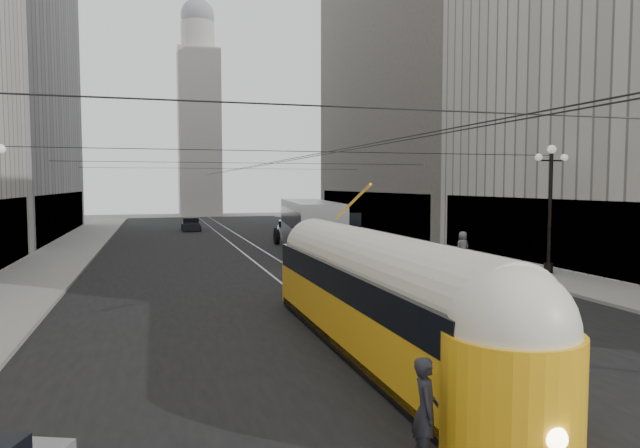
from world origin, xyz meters
TOP-DOWN VIEW (x-y plane):
  - road at (0.00, 32.50)m, footprint 20.00×85.00m
  - sidewalk_left at (-12.00, 36.00)m, footprint 4.00×72.00m
  - sidewalk_right at (12.00, 36.00)m, footprint 4.00×72.00m
  - rail_left at (-0.75, 32.50)m, footprint 0.12×85.00m
  - rail_right at (0.75, 32.50)m, footprint 0.12×85.00m
  - building_right_far at (20.00, 48.00)m, footprint 12.60×32.60m
  - distant_tower at (0.00, 80.00)m, footprint 6.00×6.00m
  - lamppost_right_mid at (12.60, 18.00)m, footprint 1.86×0.44m
  - catenary at (0.12, 31.49)m, footprint 25.00×72.00m
  - streetcar at (-0.50, 8.38)m, footprint 2.48×15.11m
  - city_bus at (3.91, 31.86)m, footprint 4.46×13.72m
  - sedan_white_far at (4.86, 42.72)m, footprint 2.80×4.77m
  - sedan_dark_far at (-3.00, 51.53)m, footprint 1.86×4.17m
  - pedestrian_crossing_a at (-2.08, 2.18)m, footprint 0.62×0.75m
  - pedestrian_sidewalk_right at (10.50, 22.72)m, footprint 0.93×0.65m

SIDE VIEW (x-z plane):
  - road at x=0.00m, z-range -0.01..0.01m
  - rail_left at x=-0.75m, z-range -0.02..0.02m
  - rail_right at x=0.75m, z-range -0.02..0.02m
  - sidewalk_left at x=-12.00m, z-range 0.00..0.15m
  - sidewalk_right at x=12.00m, z-range 0.00..0.15m
  - sedan_dark_far at x=-3.00m, z-range -0.06..1.23m
  - sedan_white_far at x=4.86m, z-range -0.07..1.35m
  - pedestrian_crossing_a at x=-2.08m, z-range 0.00..1.77m
  - pedestrian_sidewalk_right at x=10.50m, z-range 0.15..1.90m
  - streetcar at x=-0.50m, z-range -0.04..3.25m
  - city_bus at x=3.91m, z-range 0.16..3.58m
  - lamppost_right_mid at x=12.60m, z-range 0.56..6.93m
  - catenary at x=0.12m, z-range 5.77..6.00m
  - distant_tower at x=0.00m, z-range -0.71..30.65m
  - building_right_far at x=20.00m, z-range 0.01..32.61m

